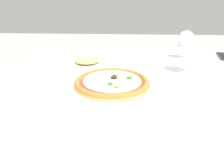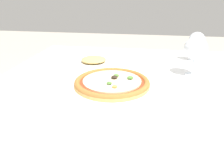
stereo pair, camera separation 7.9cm
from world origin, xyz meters
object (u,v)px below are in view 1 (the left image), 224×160
Objects in this scene: dining_table at (165,102)px; wine_glass_far_right at (189,47)px; fork at (53,80)px; pizza_plate at (112,83)px; wine_glass_far_left at (186,39)px; side_plate at (87,62)px.

wine_glass_far_right is at bearing 53.51° from dining_table.
wine_glass_far_right is at bearing 12.43° from fork.
wine_glass_far_left reaches higher than pizza_plate.
pizza_plate is at bearing -63.54° from side_plate.
wine_glass_far_left reaches higher than dining_table.
fork is 0.23m from side_plate.
side_plate is at bearing -165.29° from wine_glass_far_left.
side_plate is at bearing 168.91° from wine_glass_far_right.
pizza_plate is 0.37m from wine_glass_far_right.
wine_glass_far_right reaches higher than wine_glass_far_left.
dining_table is 0.45m from fork.
fork is 1.16× the size of wine_glass_far_left.
dining_table is 4.47× the size of pizza_plate.
pizza_plate is 0.24m from fork.
wine_glass_far_left is 0.70× the size of side_plate.
wine_glass_far_left is at bearing 77.59° from wine_glass_far_right.
wine_glass_far_right is at bearing -11.09° from side_plate.
pizza_plate is 1.83× the size of fork.
dining_table is 8.55× the size of wine_glass_far_right.
side_plate is (0.10, 0.21, 0.01)m from fork.
fork reaches higher than dining_table.
pizza_plate reaches higher than dining_table.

